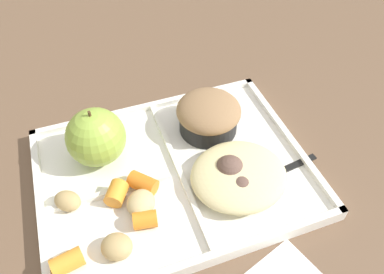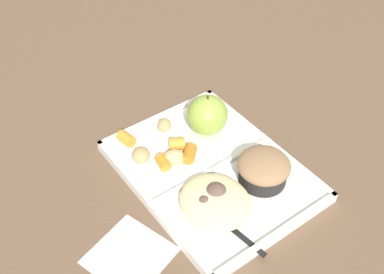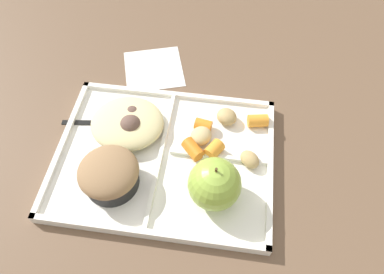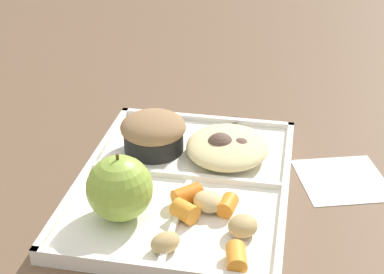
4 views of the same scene
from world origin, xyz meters
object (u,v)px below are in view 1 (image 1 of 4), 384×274
at_px(green_apple, 96,137).
at_px(bran_muffin, 208,115).
at_px(lunch_tray, 174,173).
at_px(plastic_fork, 263,179).

bearing_deg(green_apple, bran_muffin, 0.00).
bearing_deg(bran_muffin, green_apple, 180.00).
xyz_separation_m(lunch_tray, green_apple, (-0.09, 0.06, 0.04)).
height_order(lunch_tray, bran_muffin, bran_muffin).
height_order(bran_muffin, plastic_fork, bran_muffin).
bearing_deg(bran_muffin, lunch_tray, -140.91).
bearing_deg(plastic_fork, bran_muffin, 106.48).
xyz_separation_m(lunch_tray, bran_muffin, (0.07, 0.06, 0.03)).
xyz_separation_m(lunch_tray, plastic_fork, (0.10, -0.05, 0.01)).
xyz_separation_m(green_apple, plastic_fork, (0.19, -0.11, -0.04)).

